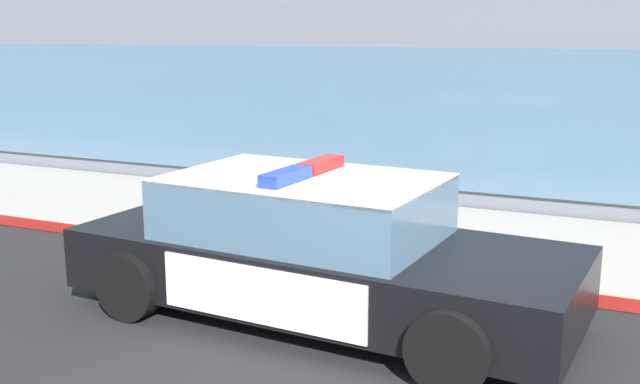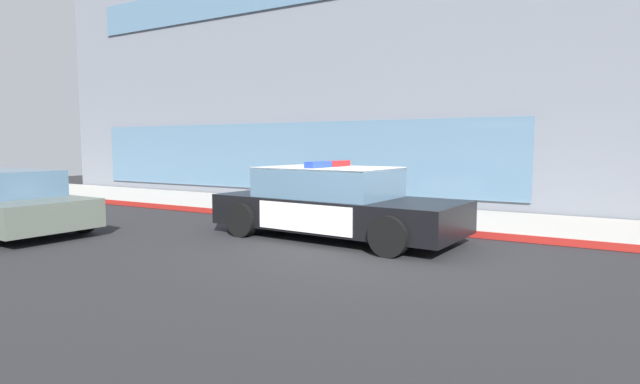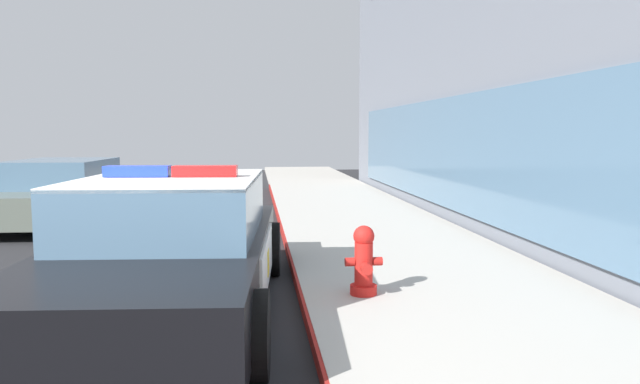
% 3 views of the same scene
% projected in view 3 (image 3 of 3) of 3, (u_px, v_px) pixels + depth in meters
% --- Properties ---
extents(ground, '(48.00, 48.00, 0.00)m').
position_uv_depth(ground, '(53.00, 362.00, 4.65)').
color(ground, '#262628').
extents(sidewalk, '(48.00, 3.17, 0.15)m').
position_uv_depth(sidewalk, '(497.00, 335.00, 5.06)').
color(sidewalk, '#B2ADA3').
rests_on(sidewalk, ground).
extents(curb_red_paint, '(28.80, 0.04, 0.14)m').
position_uv_depth(curb_red_paint, '(313.00, 343.00, 4.88)').
color(curb_red_paint, maroon).
rests_on(curb_red_paint, ground).
extents(police_cruiser, '(4.99, 2.38, 1.49)m').
position_uv_depth(police_cruiser, '(171.00, 247.00, 5.88)').
color(police_cruiser, black).
rests_on(police_cruiser, ground).
extents(fire_hydrant, '(0.34, 0.39, 0.73)m').
position_uv_depth(fire_hydrant, '(364.00, 261.00, 6.03)').
color(fire_hydrant, red).
rests_on(fire_hydrant, sidewalk).
extents(car_far_lane, '(4.61, 2.23, 1.29)m').
position_uv_depth(car_far_lane, '(62.00, 192.00, 11.74)').
color(car_far_lane, '#596056').
rests_on(car_far_lane, ground).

